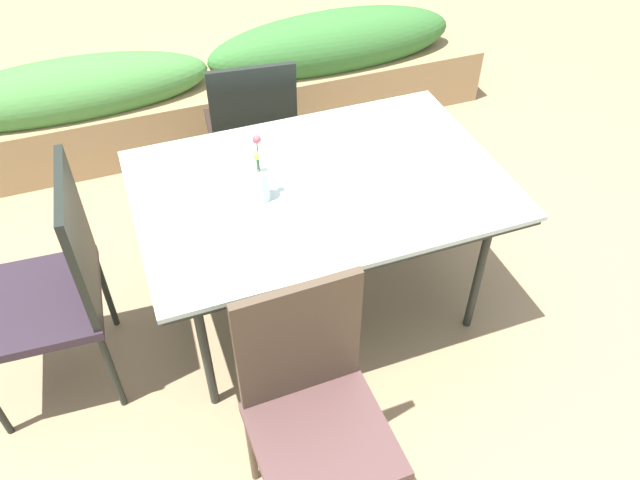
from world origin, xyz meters
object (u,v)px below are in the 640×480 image
at_px(chair_far_side, 252,125).
at_px(planter_box, 213,88).
at_px(chair_end_left, 54,282).
at_px(flower_vase, 260,181).
at_px(dining_table, 320,190).
at_px(chair_near_left, 313,404).

relative_size(chair_far_side, planter_box, 0.25).
bearing_deg(chair_end_left, flower_vase, -87.81).
relative_size(chair_end_left, planter_box, 0.28).
distance_m(chair_end_left, flower_vase, 0.87).
relative_size(chair_far_side, flower_vase, 3.13).
bearing_deg(flower_vase, dining_table, 4.45).
distance_m(chair_far_side, planter_box, 0.79).
xyz_separation_m(dining_table, chair_near_left, (-0.33, -0.84, -0.14)).
distance_m(chair_far_side, chair_near_left, 1.71).
relative_size(chair_near_left, planter_box, 0.27).
relative_size(chair_near_left, flower_vase, 3.43).
height_order(chair_far_side, chair_near_left, chair_near_left).
relative_size(chair_end_left, chair_far_side, 1.11).
height_order(dining_table, planter_box, dining_table).
bearing_deg(chair_far_side, chair_end_left, -133.74).
bearing_deg(flower_vase, chair_end_left, 179.01).
bearing_deg(dining_table, chair_near_left, -111.60).
bearing_deg(planter_box, chair_end_left, -120.92).
bearing_deg(chair_end_left, chair_far_side, -46.80).
xyz_separation_m(dining_table, flower_vase, (-0.25, -0.02, 0.13)).
bearing_deg(chair_near_left, chair_end_left, -49.75).
bearing_deg(dining_table, flower_vase, -175.55).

